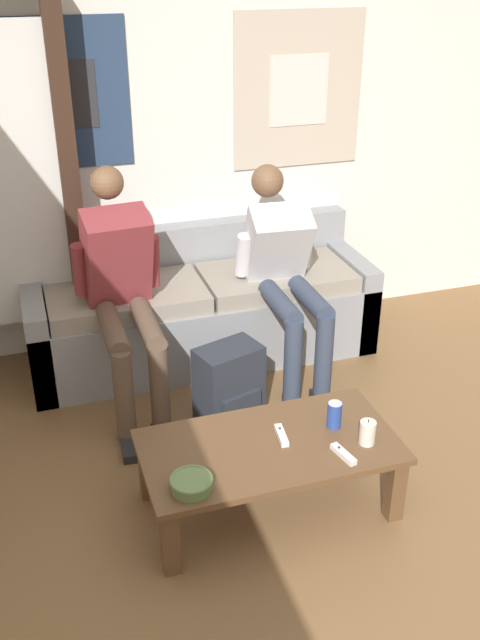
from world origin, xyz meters
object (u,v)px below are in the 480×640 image
at_px(pillar_candle, 367,433).
at_px(drink_can_blue, 334,415).
at_px(person_seated_adult, 122,286).
at_px(ceramic_bowl, 191,483).
at_px(game_controller_near_right, 343,454).
at_px(backpack, 230,388).
at_px(person_seated_teen, 284,268).
at_px(coffee_table, 269,455).
at_px(couch, 201,311).
at_px(game_controller_near_left, 281,435).

xyz_separation_m(pillar_candle, drink_can_blue, (-0.08, 0.16, 0.01)).
xyz_separation_m(person_seated_adult, pillar_candle, (0.83, -1.20, -0.28)).
distance_m(ceramic_bowl, game_controller_near_right, 0.66).
height_order(person_seated_adult, backpack, person_seated_adult).
height_order(person_seated_teen, backpack, person_seated_teen).
bearing_deg(coffee_table, person_seated_adult, 111.76).
bearing_deg(couch, drink_can_blue, -80.32).
relative_size(coffee_table, person_seated_adult, 0.89).
bearing_deg(game_controller_near_left, ceramic_bowl, -156.17).
distance_m(coffee_table, pillar_candle, 0.43).
relative_size(person_seated_adult, person_seated_teen, 1.08).
distance_m(backpack, game_controller_near_left, 0.66).
bearing_deg(drink_can_blue, person_seated_adult, 125.59).
xyz_separation_m(person_seated_adult, ceramic_bowl, (0.04, -1.26, -0.30)).
bearing_deg(pillar_candle, backpack, 115.28).
xyz_separation_m(person_seated_teen, pillar_candle, (-0.08, -1.24, -0.25)).
distance_m(ceramic_bowl, pillar_candle, 0.80).
distance_m(couch, game_controller_near_left, 1.41).
bearing_deg(pillar_candle, game_controller_near_right, -158.25).
height_order(ceramic_bowl, game_controller_near_left, ceramic_bowl).
distance_m(person_seated_teen, backpack, 0.77).
bearing_deg(coffee_table, drink_can_blue, 6.30).
xyz_separation_m(backpack, game_controller_near_right, (0.24, -0.85, 0.15)).
height_order(person_seated_teen, game_controller_near_left, person_seated_teen).
distance_m(drink_can_blue, game_controller_near_left, 0.26).
relative_size(person_seated_teen, game_controller_near_right, 7.85).
bearing_deg(game_controller_near_left, couch, 89.46).
bearing_deg(coffee_table, game_controller_near_right, -33.12).
distance_m(person_seated_teen, ceramic_bowl, 1.58).
height_order(drink_can_blue, game_controller_near_right, drink_can_blue).
bearing_deg(coffee_table, pillar_candle, -16.65).
relative_size(backpack, game_controller_near_left, 3.03).
distance_m(pillar_candle, drink_can_blue, 0.18).
bearing_deg(game_controller_near_left, person_seated_adult, 115.26).
relative_size(person_seated_adult, backpack, 2.82).
bearing_deg(backpack, ceramic_bowl, -116.34).
relative_size(couch, game_controller_near_left, 14.00).
relative_size(person_seated_teen, drink_can_blue, 9.37).
relative_size(person_seated_adult, ceramic_bowl, 7.16).
bearing_deg(ceramic_bowl, couch, 73.69).
distance_m(backpack, ceramic_bowl, 0.96).
xyz_separation_m(coffee_table, game_controller_near_right, (0.27, -0.17, 0.07)).
bearing_deg(person_seated_adult, backpack, -41.71).
bearing_deg(person_seated_teen, couch, 141.79).
bearing_deg(coffee_table, backpack, 87.68).
xyz_separation_m(couch, pillar_candle, (0.32, -1.56, 0.12)).
xyz_separation_m(person_seated_teen, drink_can_blue, (-0.17, -1.08, -0.24)).
xyz_separation_m(ceramic_bowl, game_controller_near_left, (0.46, 0.20, -0.02)).
bearing_deg(couch, person_seated_teen, -38.21).
bearing_deg(game_controller_near_left, pillar_candle, -23.80).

